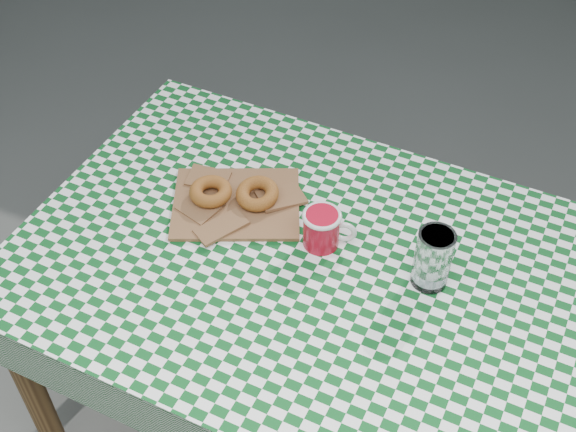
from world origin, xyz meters
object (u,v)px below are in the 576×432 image
object	(u,v)px
table	(313,364)
coffee_mug	(321,229)
paper_bag	(236,202)
drinking_glass	(433,259)

from	to	relation	value
table	coffee_mug	xyz separation A→B (m)	(-0.02, 0.06, 0.43)
paper_bag	drinking_glass	size ratio (longest dim) A/B	2.08
paper_bag	coffee_mug	distance (m)	0.23
table	drinking_glass	distance (m)	0.51
coffee_mug	table	bearing A→B (deg)	-87.57
table	drinking_glass	world-z (taller)	drinking_glass
paper_bag	coffee_mug	bearing A→B (deg)	-8.22
coffee_mug	drinking_glass	xyz separation A→B (m)	(0.25, -0.01, 0.02)
table	coffee_mug	bearing A→B (deg)	108.26
paper_bag	table	bearing A→B (deg)	-21.19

